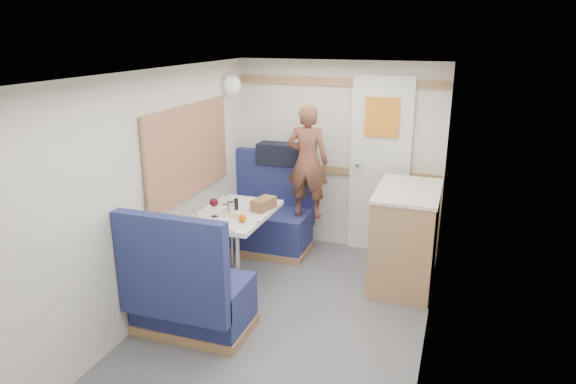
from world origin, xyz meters
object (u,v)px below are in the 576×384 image
at_px(galley_counter, 405,236).
at_px(salt_grinder, 224,212).
at_px(wine_glass, 214,203).
at_px(beer_glass, 265,204).
at_px(tray, 238,222).
at_px(person, 308,162).
at_px(tumbler_right, 231,208).
at_px(bench_near, 189,298).
at_px(pepper_grinder, 236,204).
at_px(duffel_bag, 279,154).
at_px(bench_far, 269,223).
at_px(tumbler_mid, 225,199).
at_px(cheese_block, 236,215).
at_px(orange_fruit, 242,218).
at_px(dome_light, 231,85).
at_px(bread_loaf, 264,204).
at_px(tumbler_left, 194,216).

distance_m(galley_counter, salt_grinder, 1.67).
xyz_separation_m(galley_counter, wine_glass, (-1.58, -0.72, 0.38)).
bearing_deg(beer_glass, wine_glass, -133.47).
bearing_deg(tray, person, 74.98).
bearing_deg(beer_glass, tumbler_right, -135.71).
relative_size(bench_near, pepper_grinder, 9.95).
bearing_deg(duffel_bag, tumbler_right, -91.88).
relative_size(bench_near, person, 0.91).
height_order(tray, pepper_grinder, pepper_grinder).
bearing_deg(bench_far, tumbler_mid, -103.28).
bearing_deg(tumbler_mid, cheese_block, -52.00).
distance_m(duffel_bag, orange_fruit, 1.41).
xyz_separation_m(orange_fruit, tumbler_right, (-0.21, 0.21, 0.00)).
xyz_separation_m(orange_fruit, salt_grinder, (-0.23, 0.12, -0.01)).
relative_size(duffel_bag, tray, 1.36).
bearing_deg(bench_near, salt_grinder, 92.42).
distance_m(bench_far, bench_near, 1.73).
distance_m(wine_glass, beer_glass, 0.49).
relative_size(dome_light, beer_glass, 2.22).
bearing_deg(wine_glass, tumbler_right, 51.08).
bearing_deg(bench_far, tumbler_right, -90.59).
bearing_deg(cheese_block, bench_far, 95.05).
bearing_deg(tray, bench_near, -103.68).
bearing_deg(tumbler_mid, bench_near, -80.86).
xyz_separation_m(person, tumbler_mid, (-0.60, -0.66, -0.26)).
relative_size(dome_light, duffel_bag, 0.43).
xyz_separation_m(bench_far, salt_grinder, (-0.03, -1.00, 0.46)).
bearing_deg(tray, bread_loaf, 79.31).
height_order(person, wine_glass, person).
height_order(beer_glass, salt_grinder, beer_glass).
bearing_deg(bench_near, bench_far, 90.00).
distance_m(tumbler_mid, bread_loaf, 0.39).
xyz_separation_m(duffel_bag, cheese_block, (0.06, -1.28, -0.25)).
xyz_separation_m(bench_far, duffel_bag, (0.03, 0.26, 0.71)).
bearing_deg(bench_near, galley_counter, 43.94).
xyz_separation_m(bench_near, galley_counter, (1.47, 1.41, 0.17)).
distance_m(dome_light, cheese_block, 1.50).
height_order(dome_light, bread_loaf, dome_light).
bearing_deg(orange_fruit, galley_counter, 32.51).
relative_size(beer_glass, salt_grinder, 1.09).
height_order(duffel_bag, tray, duffel_bag).
distance_m(tumbler_left, beer_glass, 0.68).
xyz_separation_m(cheese_block, tumbler_left, (-0.32, -0.17, 0.01)).
distance_m(galley_counter, tumbler_left, 1.93).
bearing_deg(pepper_grinder, bread_loaf, 21.66).
xyz_separation_m(cheese_block, pepper_grinder, (-0.10, 0.22, 0.02)).
bearing_deg(person, bread_loaf, 71.04).
height_order(wine_glass, pepper_grinder, wine_glass).
bearing_deg(bread_loaf, tumbler_mid, 178.27).
bearing_deg(person, tumbler_mid, 46.15).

